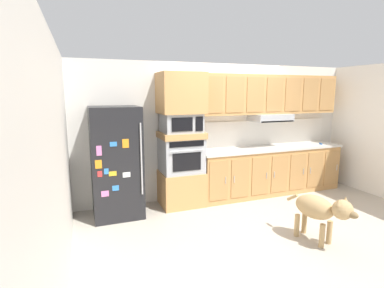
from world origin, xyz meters
name	(u,v)px	position (x,y,z in m)	size (l,w,h in m)	color
ground_plane	(249,212)	(0.00, 0.00, 0.00)	(9.60, 9.60, 0.00)	#B2A899
back_kitchen_wall	(220,130)	(0.00, 1.11, 1.25)	(6.20, 0.12, 2.50)	silver
side_panel_left	(60,150)	(-2.80, 0.00, 1.25)	(0.12, 7.10, 2.50)	silver
side_panel_right	(377,130)	(2.80, 0.00, 1.25)	(0.12, 7.10, 2.50)	white
refrigerator	(116,162)	(-2.04, 0.68, 0.88)	(0.76, 0.73, 1.76)	black
oven_base_cabinet	(181,188)	(-0.93, 0.75, 0.30)	(0.74, 0.62, 0.60)	tan
built_in_oven	(181,155)	(-0.93, 0.75, 0.90)	(0.70, 0.62, 0.60)	#A8AAAF
appliance_mid_shelf	(181,135)	(-0.93, 0.75, 1.25)	(0.74, 0.62, 0.10)	tan
microwave	(181,123)	(-0.93, 0.75, 1.46)	(0.64, 0.54, 0.32)	#A8AAAF
appliance_upper_cabinet	(181,93)	(-0.93, 0.75, 1.96)	(0.74, 0.62, 0.68)	tan
lower_cabinet_run	(270,171)	(0.92, 0.75, 0.44)	(2.96, 0.63, 0.88)	tan
countertop_slab	(271,148)	(0.92, 0.75, 0.90)	(3.00, 0.64, 0.04)	beige
backsplash_panel	(263,132)	(0.92, 1.04, 1.17)	(3.00, 0.02, 0.50)	white
upper_cabinet_with_hood	(269,96)	(0.92, 0.87, 1.90)	(2.96, 0.48, 0.88)	tan
screwdriver	(321,144)	(2.07, 0.64, 0.93)	(0.16, 0.15, 0.03)	blue
dog	(320,209)	(0.33, -1.20, 0.46)	(0.43, 0.99, 0.70)	tan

